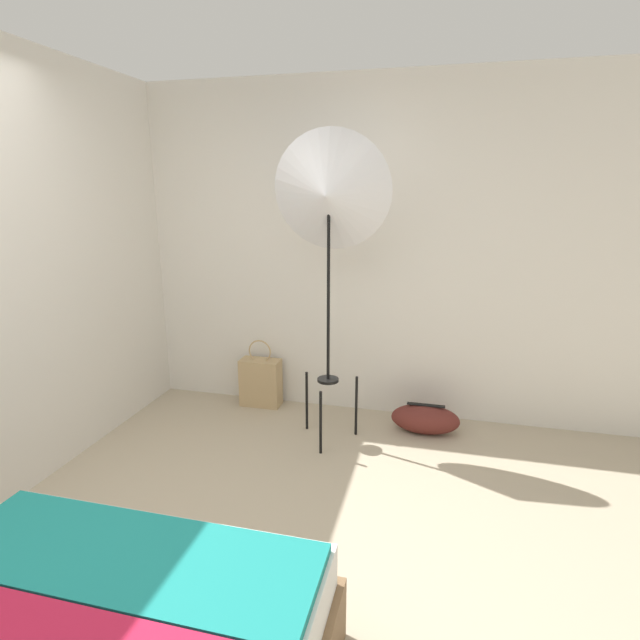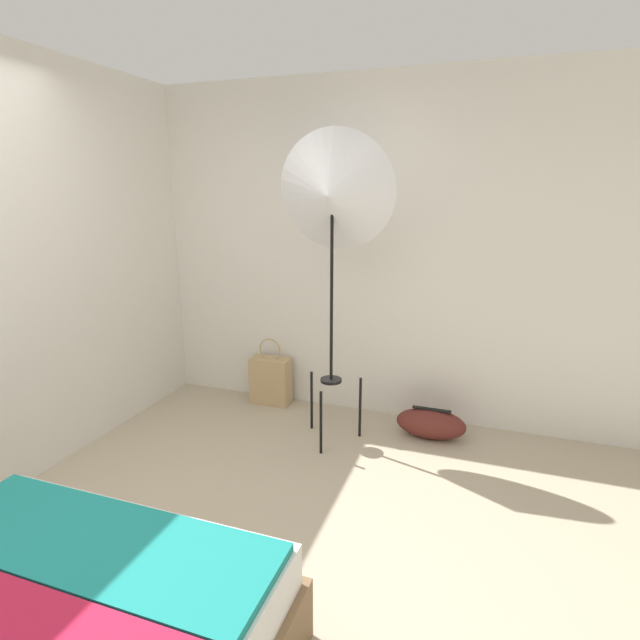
{
  "view_description": "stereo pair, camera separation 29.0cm",
  "coord_description": "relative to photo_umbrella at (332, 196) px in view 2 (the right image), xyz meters",
  "views": [
    {
      "loc": [
        1.04,
        -1.4,
        1.78
      ],
      "look_at": [
        0.29,
        1.61,
        0.96
      ],
      "focal_mm": 28.0,
      "sensor_mm": 36.0,
      "label": 1
    },
    {
      "loc": [
        1.32,
        -1.31,
        1.78
      ],
      "look_at": [
        0.29,
        1.61,
        0.96
      ],
      "focal_mm": 28.0,
      "sensor_mm": 36.0,
      "label": 2
    }
  ],
  "objects": [
    {
      "name": "photo_umbrella",
      "position": [
        0.0,
        0.0,
        0.0
      ],
      "size": [
        0.81,
        0.4,
        2.17
      ],
      "color": "black",
      "rests_on": "ground_plane"
    },
    {
      "name": "duffel_bag",
      "position": [
        0.69,
        0.26,
        -1.63
      ],
      "size": [
        0.51,
        0.22,
        0.23
      ],
      "color": "#5B231E",
      "rests_on": "ground_plane"
    },
    {
      "name": "tote_bag",
      "position": [
        -0.69,
        0.44,
        -1.53
      ],
      "size": [
        0.33,
        0.16,
        0.57
      ],
      "color": "tan",
      "rests_on": "ground_plane"
    },
    {
      "name": "ground_plane",
      "position": [
        -0.29,
        -1.85,
        -1.74
      ],
      "size": [
        14.0,
        14.0,
        0.0
      ],
      "primitive_type": "plane",
      "color": "tan"
    },
    {
      "name": "wall_back",
      "position": [
        -0.29,
        0.59,
        -0.44
      ],
      "size": [
        8.0,
        0.05,
        2.6
      ],
      "color": "silver",
      "rests_on": "ground_plane"
    },
    {
      "name": "wall_side_left",
      "position": [
        -1.65,
        -0.85,
        -0.44
      ],
      "size": [
        0.05,
        8.0,
        2.6
      ],
      "color": "silver",
      "rests_on": "ground_plane"
    }
  ]
}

